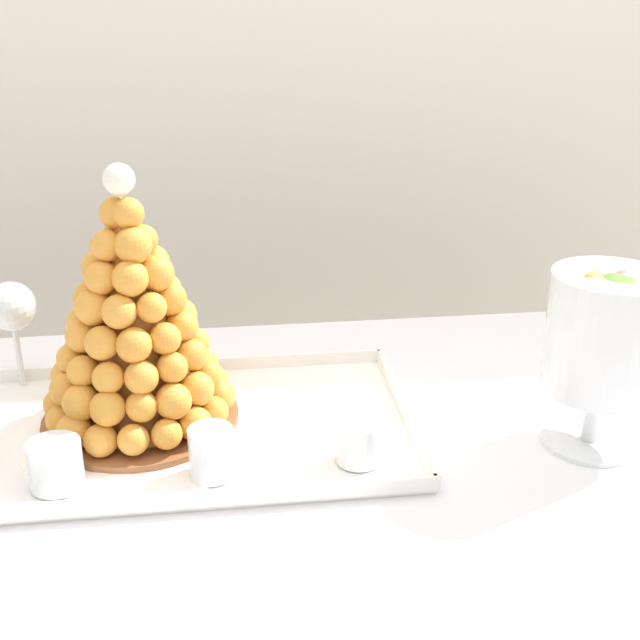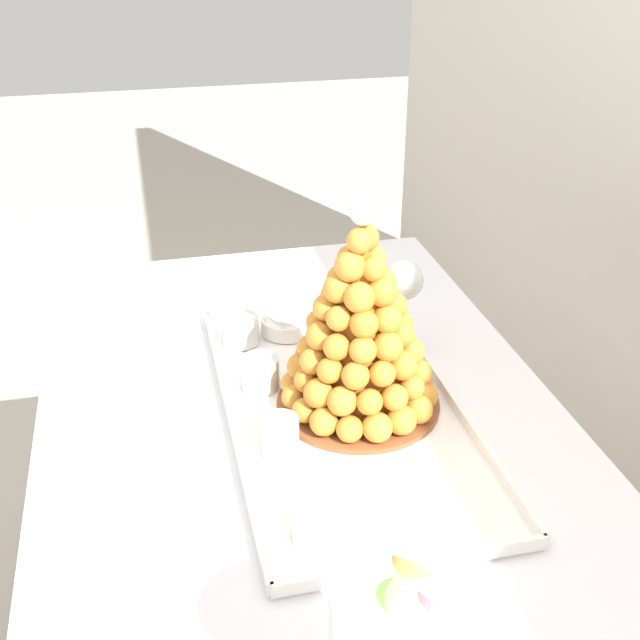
{
  "view_description": "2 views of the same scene",
  "coord_description": "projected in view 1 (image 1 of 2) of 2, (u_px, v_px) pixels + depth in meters",
  "views": [
    {
      "loc": [
        -0.07,
        -0.86,
        1.29
      ],
      "look_at": [
        0.04,
        -0.05,
        0.95
      ],
      "focal_mm": 46.2,
      "sensor_mm": 36.0,
      "label": 1
    },
    {
      "loc": [
        0.79,
        -0.2,
        1.46
      ],
      "look_at": [
        -0.08,
        0.0,
        0.98
      ],
      "focal_mm": 45.01,
      "sensor_mm": 36.0,
      "label": 2
    }
  ],
  "objects": [
    {
      "name": "buffet_table",
      "position": [
        286.0,
        519.0,
        1.04
      ],
      "size": [
        1.61,
        0.79,
        0.76
      ],
      "color": "brown",
      "rests_on": "ground_plane"
    },
    {
      "name": "serving_tray",
      "position": [
        146.0,
        432.0,
        1.03
      ],
      "size": [
        0.66,
        0.34,
        0.02
      ],
      "color": "white",
      "rests_on": "buffet_table"
    },
    {
      "name": "croquembouche",
      "position": [
        133.0,
        327.0,
        1.0
      ],
      "size": [
        0.25,
        0.25,
        0.33
      ],
      "color": "brown",
      "rests_on": "serving_tray"
    },
    {
      "name": "dessert_cup_mid_left",
      "position": [
        56.0,
        466.0,
        0.91
      ],
      "size": [
        0.06,
        0.06,
        0.05
      ],
      "color": "silver",
      "rests_on": "serving_tray"
    },
    {
      "name": "dessert_cup_centre",
      "position": [
        212.0,
        454.0,
        0.92
      ],
      "size": [
        0.05,
        0.05,
        0.06
      ],
      "color": "silver",
      "rests_on": "serving_tray"
    },
    {
      "name": "dessert_cup_mid_right",
      "position": [
        359.0,
        443.0,
        0.95
      ],
      "size": [
        0.05,
        0.05,
        0.05
      ],
      "color": "silver",
      "rests_on": "serving_tray"
    },
    {
      "name": "macaron_goblet",
      "position": [
        604.0,
        336.0,
        0.96
      ],
      "size": [
        0.13,
        0.13,
        0.24
      ],
      "color": "white",
      "rests_on": "buffet_table"
    },
    {
      "name": "wine_glass",
      "position": [
        12.0,
        311.0,
        1.1
      ],
      "size": [
        0.07,
        0.07,
        0.16
      ],
      "color": "silver",
      "rests_on": "buffet_table"
    }
  ]
}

